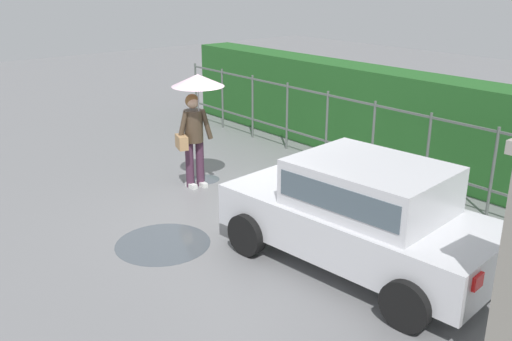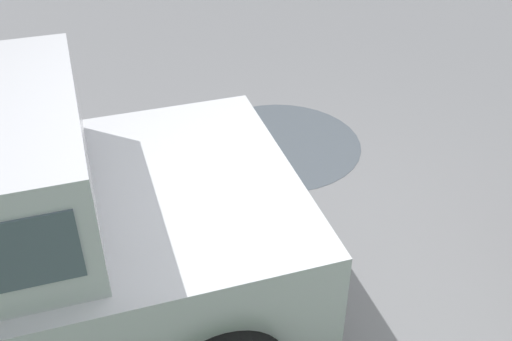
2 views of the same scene
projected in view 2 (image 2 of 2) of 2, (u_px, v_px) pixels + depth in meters
ground_plane at (386, 290)px, 3.71m from camera, size 40.00×40.00×0.00m
puddle_near at (279, 144)px, 5.10m from camera, size 1.39×1.39×0.00m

